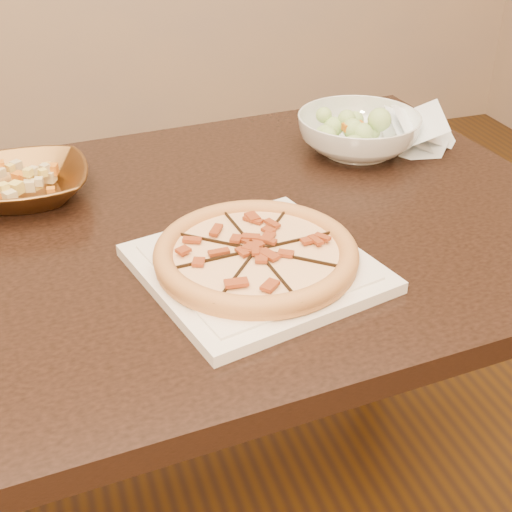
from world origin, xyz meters
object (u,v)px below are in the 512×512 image
object	(u,v)px
dining_table	(183,285)
bronze_bowl	(25,185)
plate	(256,267)
salad_bowl	(358,134)
pizza	(256,254)

from	to	relation	value
dining_table	bronze_bowl	bearing A→B (deg)	139.28
dining_table	plate	xyz separation A→B (m)	(0.08, -0.16, 0.12)
plate	dining_table	bearing A→B (deg)	115.02
dining_table	bronze_bowl	world-z (taller)	bronze_bowl
dining_table	salad_bowl	world-z (taller)	salad_bowl
plate	pizza	xyz separation A→B (m)	(0.00, 0.00, 0.02)
plate	pizza	distance (m)	0.02
dining_table	plate	distance (m)	0.21
pizza	salad_bowl	size ratio (longest dim) A/B	1.23
dining_table	pizza	size ratio (longest dim) A/B	4.72
plate	salad_bowl	size ratio (longest dim) A/B	1.53
plate	salad_bowl	xyz separation A→B (m)	(0.33, 0.36, 0.03)
pizza	bronze_bowl	xyz separation A→B (m)	(-0.30, 0.36, -0.01)
dining_table	bronze_bowl	size ratio (longest dim) A/B	6.38
dining_table	pizza	bearing A→B (deg)	-64.98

